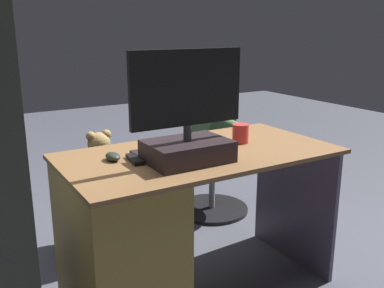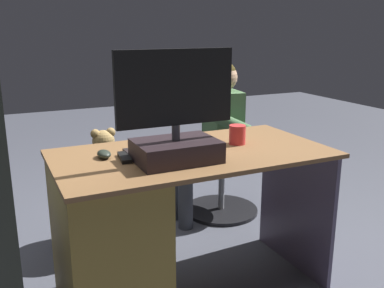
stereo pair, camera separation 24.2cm
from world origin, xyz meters
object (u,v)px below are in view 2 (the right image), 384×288
at_px(monitor, 176,129).
at_px(teddy_bear, 104,155).
at_px(computer_mouse, 104,154).
at_px(visitor_chair, 222,178).
at_px(cup, 237,135).
at_px(desk, 125,233).
at_px(tv_remote, 125,157).
at_px(office_chair_teddy, 107,206).
at_px(person, 213,128).
at_px(keyboard, 169,149).

distance_m(monitor, teddy_bear, 0.87).
xyz_separation_m(computer_mouse, visitor_chair, (-1.02, -0.72, -0.50)).
xyz_separation_m(computer_mouse, cup, (-0.67, 0.05, 0.03)).
distance_m(desk, cup, 0.73).
relative_size(cup, teddy_bear, 0.32).
xyz_separation_m(tv_remote, teddy_bear, (-0.07, -0.68, -0.18)).
relative_size(tv_remote, office_chair_teddy, 0.27).
bearing_deg(tv_remote, computer_mouse, -30.93).
height_order(monitor, teddy_bear, monitor).
distance_m(computer_mouse, visitor_chair, 1.35).
bearing_deg(teddy_bear, person, -172.94).
xyz_separation_m(tv_remote, person, (-0.86, -0.77, -0.11)).
distance_m(monitor, computer_mouse, 0.36).
bearing_deg(person, keyboard, 49.57).
bearing_deg(desk, keyboard, -166.72).
bearing_deg(office_chair_teddy, tv_remote, 84.38).
relative_size(computer_mouse, office_chair_teddy, 0.17).
bearing_deg(cup, tv_remote, 1.55).
bearing_deg(cup, monitor, 18.95).
xyz_separation_m(computer_mouse, office_chair_teddy, (-0.14, -0.60, -0.52)).
bearing_deg(keyboard, person, -130.43).
bearing_deg(tv_remote, person, -130.37).
relative_size(keyboard, computer_mouse, 4.38).
bearing_deg(teddy_bear, office_chair_teddy, 90.00).
distance_m(office_chair_teddy, teddy_bear, 0.33).
bearing_deg(monitor, office_chair_teddy, -80.24).
bearing_deg(office_chair_teddy, keyboard, 104.93).
relative_size(desk, monitor, 2.46).
distance_m(monitor, tv_remote, 0.27).
bearing_deg(keyboard, tv_remote, 9.80).
bearing_deg(desk, person, -137.80).
relative_size(monitor, keyboard, 1.27).
height_order(computer_mouse, tv_remote, computer_mouse).
bearing_deg(desk, visitor_chair, -139.95).
distance_m(computer_mouse, tv_remote, 0.10).
distance_m(desk, office_chair_teddy, 0.70).
relative_size(monitor, visitor_chair, 1.00).
bearing_deg(computer_mouse, tv_remote, 141.51).
distance_m(keyboard, teddy_bear, 0.68).
relative_size(desk, tv_remote, 8.72).
bearing_deg(computer_mouse, person, -142.72).
height_order(monitor, keyboard, monitor).
height_order(desk, keyboard, keyboard).
bearing_deg(teddy_bear, keyboard, 104.69).
height_order(keyboard, person, person).
height_order(keyboard, tv_remote, keyboard).
height_order(desk, monitor, monitor).
relative_size(desk, visitor_chair, 2.45).
height_order(tv_remote, office_chair_teddy, tv_remote).
xyz_separation_m(keyboard, teddy_bear, (0.17, -0.64, -0.18)).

